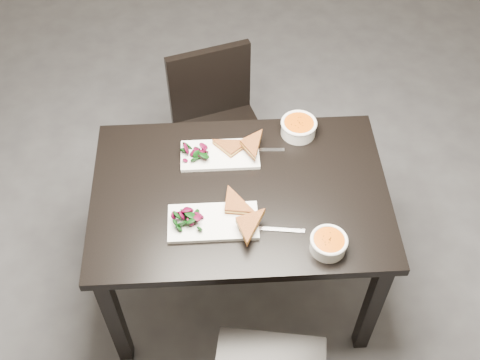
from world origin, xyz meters
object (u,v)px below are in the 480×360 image
at_px(table, 240,206).
at_px(plate_far, 220,155).
at_px(plate_near, 213,222).
at_px(chair_far, 218,121).
at_px(soup_bowl_near, 329,243).
at_px(soup_bowl_far, 299,127).

relative_size(table, plate_far, 3.64).
distance_m(table, plate_near, 0.22).
distance_m(chair_far, soup_bowl_near, 1.07).
height_order(soup_bowl_near, soup_bowl_far, soup_bowl_far).
xyz_separation_m(plate_far, soup_bowl_far, (0.34, 0.12, 0.03)).
height_order(plate_near, plate_far, same).
xyz_separation_m(plate_near, plate_far, (0.04, 0.35, -0.00)).
relative_size(chair_far, plate_near, 2.44).
xyz_separation_m(chair_far, plate_far, (0.00, -0.47, 0.27)).
relative_size(chair_far, soup_bowl_far, 5.41).
bearing_deg(table, plate_near, -126.09).
height_order(table, plate_far, plate_far).
distance_m(table, soup_bowl_far, 0.43).
bearing_deg(plate_far, plate_near, -96.22).
bearing_deg(table, soup_bowl_near, -42.87).
height_order(soup_bowl_near, plate_far, soup_bowl_near).
xyz_separation_m(chair_far, plate_near, (-0.03, -0.82, 0.27)).
relative_size(soup_bowl_near, plate_far, 0.43).
distance_m(chair_far, plate_near, 0.86).
relative_size(table, soup_bowl_near, 8.52).
xyz_separation_m(soup_bowl_near, soup_bowl_far, (-0.04, 0.60, 0.00)).
relative_size(table, soup_bowl_far, 7.64).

